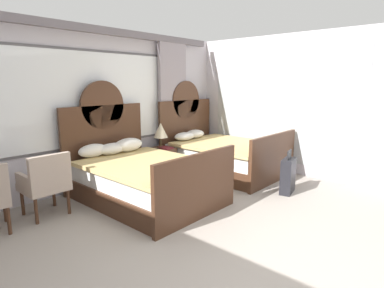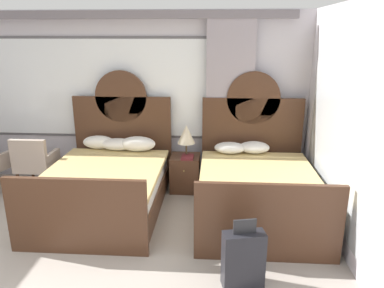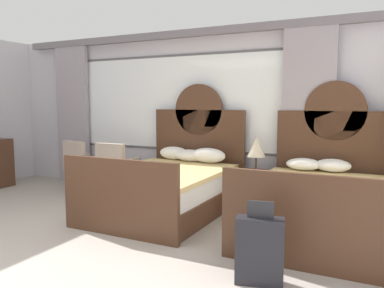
% 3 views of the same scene
% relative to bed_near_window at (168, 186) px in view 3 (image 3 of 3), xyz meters
% --- Properties ---
extents(wall_back_window, '(6.82, 0.22, 2.70)m').
position_rel_bed_near_window_xyz_m(wall_back_window, '(-0.49, 1.12, 1.04)').
color(wall_back_window, silver).
rests_on(wall_back_window, ground_plane).
extents(bed_near_window, '(1.56, 2.17, 1.82)m').
position_rel_bed_near_window_xyz_m(bed_near_window, '(0.00, 0.00, 0.00)').
color(bed_near_window, '#472B1C').
rests_on(bed_near_window, ground_plane).
extents(bed_near_mirror, '(1.56, 2.17, 1.82)m').
position_rel_bed_near_window_xyz_m(bed_near_mirror, '(2.05, -0.01, -0.01)').
color(bed_near_mirror, '#472B1C').
rests_on(bed_near_mirror, ground_plane).
extents(nightstand_between_beds, '(0.44, 0.47, 0.55)m').
position_rel_bed_near_window_xyz_m(nightstand_between_beds, '(1.03, 0.69, -0.09)').
color(nightstand_between_beds, '#472B1C').
rests_on(nightstand_between_beds, ground_plane).
extents(table_lamp_on_nightstand, '(0.27, 0.27, 0.49)m').
position_rel_bed_near_window_xyz_m(table_lamp_on_nightstand, '(1.04, 0.70, 0.52)').
color(table_lamp_on_nightstand, brown).
rests_on(table_lamp_on_nightstand, nightstand_between_beds).
extents(book_on_nightstand, '(0.18, 0.26, 0.03)m').
position_rel_bed_near_window_xyz_m(book_on_nightstand, '(1.07, 0.60, 0.20)').
color(book_on_nightstand, maroon).
rests_on(book_on_nightstand, nightstand_between_beds).
extents(armchair_by_window_left, '(0.54, 0.54, 0.87)m').
position_rel_bed_near_window_xyz_m(armchair_by_window_left, '(-1.26, 0.47, 0.12)').
color(armchair_by_window_left, '#B29E8E').
rests_on(armchair_by_window_left, ground_plane).
extents(armchair_by_window_centre, '(0.64, 0.64, 0.87)m').
position_rel_bed_near_window_xyz_m(armchair_by_window_centre, '(-1.99, 0.48, 0.12)').
color(armchair_by_window_centre, '#B29E8E').
rests_on(armchair_by_window_centre, ground_plane).
extents(suitcase_on_floor, '(0.43, 0.25, 0.71)m').
position_rel_bed_near_window_xyz_m(suitcase_on_floor, '(1.78, -1.55, -0.08)').
color(suitcase_on_floor, black).
rests_on(suitcase_on_floor, ground_plane).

